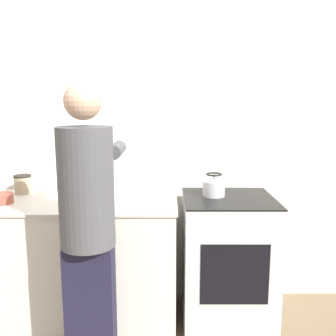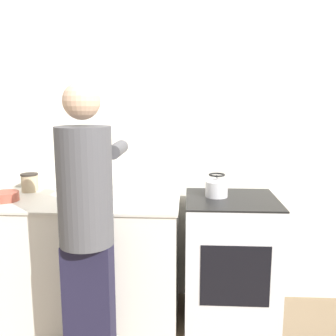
{
  "view_description": "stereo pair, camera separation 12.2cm",
  "coord_description": "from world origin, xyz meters",
  "px_view_note": "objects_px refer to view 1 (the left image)",
  "views": [
    {
      "loc": [
        0.32,
        -2.22,
        1.6
      ],
      "look_at": [
        0.3,
        0.23,
        1.16
      ],
      "focal_mm": 40.0,
      "sensor_mm": 36.0,
      "label": 1
    },
    {
      "loc": [
        0.44,
        -2.22,
        1.6
      ],
      "look_at": [
        0.3,
        0.23,
        1.16
      ],
      "focal_mm": 40.0,
      "sensor_mm": 36.0,
      "label": 2
    }
  ],
  "objects_px": {
    "cutting_board": "(101,200)",
    "canister_jar": "(25,184)",
    "bowl_prep": "(0,199)",
    "person": "(90,222)",
    "kettle": "(215,187)",
    "oven": "(229,261)",
    "knife": "(105,198)"
  },
  "relations": [
    {
      "from": "cutting_board",
      "to": "canister_jar",
      "type": "height_order",
      "value": "canister_jar"
    },
    {
      "from": "bowl_prep",
      "to": "canister_jar",
      "type": "distance_m",
      "value": 0.29
    },
    {
      "from": "person",
      "to": "canister_jar",
      "type": "relative_size",
      "value": 12.11
    },
    {
      "from": "cutting_board",
      "to": "kettle",
      "type": "relative_size",
      "value": 2.11
    },
    {
      "from": "bowl_prep",
      "to": "oven",
      "type": "bearing_deg",
      "value": 1.67
    },
    {
      "from": "kettle",
      "to": "bowl_prep",
      "type": "height_order",
      "value": "kettle"
    },
    {
      "from": "knife",
      "to": "kettle",
      "type": "relative_size",
      "value": 1.52
    },
    {
      "from": "person",
      "to": "bowl_prep",
      "type": "relative_size",
      "value": 8.71
    },
    {
      "from": "oven",
      "to": "kettle",
      "type": "height_order",
      "value": "kettle"
    },
    {
      "from": "knife",
      "to": "bowl_prep",
      "type": "height_order",
      "value": "bowl_prep"
    },
    {
      "from": "bowl_prep",
      "to": "canister_jar",
      "type": "bearing_deg",
      "value": 77.44
    },
    {
      "from": "kettle",
      "to": "canister_jar",
      "type": "bearing_deg",
      "value": 172.44
    },
    {
      "from": "oven",
      "to": "person",
      "type": "distance_m",
      "value": 1.12
    },
    {
      "from": "oven",
      "to": "bowl_prep",
      "type": "relative_size",
      "value": 4.8
    },
    {
      "from": "cutting_board",
      "to": "knife",
      "type": "relative_size",
      "value": 1.39
    },
    {
      "from": "canister_jar",
      "to": "person",
      "type": "bearing_deg",
      "value": -49.2
    },
    {
      "from": "bowl_prep",
      "to": "canister_jar",
      "type": "relative_size",
      "value": 1.39
    },
    {
      "from": "person",
      "to": "canister_jar",
      "type": "xyz_separation_m",
      "value": [
        -0.65,
        0.75,
        0.05
      ]
    },
    {
      "from": "cutting_board",
      "to": "person",
      "type": "bearing_deg",
      "value": -86.83
    },
    {
      "from": "person",
      "to": "cutting_board",
      "type": "height_order",
      "value": "person"
    },
    {
      "from": "canister_jar",
      "to": "cutting_board",
      "type": "bearing_deg",
      "value": -20.26
    },
    {
      "from": "cutting_board",
      "to": "knife",
      "type": "xyz_separation_m",
      "value": [
        0.02,
        0.01,
        0.01
      ]
    },
    {
      "from": "person",
      "to": "knife",
      "type": "relative_size",
      "value": 6.89
    },
    {
      "from": "kettle",
      "to": "bowl_prep",
      "type": "relative_size",
      "value": 0.83
    },
    {
      "from": "person",
      "to": "bowl_prep",
      "type": "bearing_deg",
      "value": 146.46
    },
    {
      "from": "kettle",
      "to": "canister_jar",
      "type": "height_order",
      "value": "kettle"
    },
    {
      "from": "bowl_prep",
      "to": "cutting_board",
      "type": "bearing_deg",
      "value": 4.3
    },
    {
      "from": "bowl_prep",
      "to": "canister_jar",
      "type": "xyz_separation_m",
      "value": [
        0.06,
        0.28,
        0.04
      ]
    },
    {
      "from": "oven",
      "to": "knife",
      "type": "distance_m",
      "value": 1.0
    },
    {
      "from": "bowl_prep",
      "to": "person",
      "type": "bearing_deg",
      "value": -33.54
    },
    {
      "from": "oven",
      "to": "knife",
      "type": "bearing_deg",
      "value": 178.97
    },
    {
      "from": "kettle",
      "to": "knife",
      "type": "bearing_deg",
      "value": -177.83
    }
  ]
}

